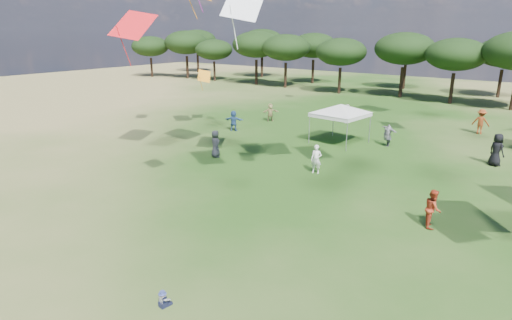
{
  "coord_description": "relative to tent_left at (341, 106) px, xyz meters",
  "views": [
    {
      "loc": [
        8.14,
        -4.45,
        7.68
      ],
      "look_at": [
        0.31,
        6.0,
        3.67
      ],
      "focal_mm": 30.0,
      "sensor_mm": 36.0,
      "label": 1
    }
  ],
  "objects": [
    {
      "name": "tent_left",
      "position": [
        0.0,
        0.0,
        0.0
      ],
      "size": [
        6.41,
        6.41,
        3.05
      ],
      "rotation": [
        0.0,
        0.0,
        -0.11
      ],
      "color": "gray",
      "rests_on": "ground"
    },
    {
      "name": "toddler",
      "position": [
        4.32,
        -19.94,
        -2.4
      ],
      "size": [
        0.36,
        0.39,
        0.51
      ],
      "rotation": [
        0.0,
        0.0,
        -0.14
      ],
      "color": "black",
      "rests_on": "ground"
    },
    {
      "name": "festival_crowd",
      "position": [
        5.02,
        1.63,
        -1.8
      ],
      "size": [
        30.41,
        22.89,
        1.93
      ],
      "color": "#171B51",
      "rests_on": "ground"
    }
  ]
}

